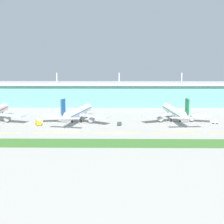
{
  "coord_description": "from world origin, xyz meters",
  "views": [
    {
      "loc": [
        -2.51,
        -186.07,
        42.49
      ],
      "look_at": [
        -5.41,
        33.35,
        7.0
      ],
      "focal_mm": 52.52,
      "sensor_mm": 36.0,
      "label": 1
    }
  ],
  "objects": [
    {
      "name": "ground_plane",
      "position": [
        0.0,
        0.0,
        0.0
      ],
      "size": [
        600.0,
        600.0,
        0.0
      ],
      "primitive_type": "plane",
      "color": "#A8A59E"
    },
    {
      "name": "airliner_far_middle",
      "position": [
        38.05,
        36.33,
        6.45
      ],
      "size": [
        48.58,
        61.04,
        18.9
      ],
      "color": "silver",
      "rests_on": "ground"
    },
    {
      "name": "grass_verge",
      "position": [
        0.0,
        -23.54,
        0.05
      ],
      "size": [
        300.0,
        18.0,
        0.1
      ],
      "primitive_type": "cube",
      "color": "#3D702D",
      "rests_on": "ground"
    },
    {
      "name": "taxiway_stripe_centre",
      "position": [
        -3.0,
        -0.79,
        0.02
      ],
      "size": [
        28.0,
        0.7,
        0.04
      ],
      "primitive_type": "cube",
      "color": "yellow",
      "rests_on": "ground"
    },
    {
      "name": "baggage_cart",
      "position": [
        63.4,
        28.22,
        1.26
      ],
      "size": [
        4.02,
        3.39,
        2.48
      ],
      "color": "silver",
      "rests_on": "ground"
    },
    {
      "name": "pushback_tug",
      "position": [
        -0.52,
        22.76,
        1.1
      ],
      "size": [
        3.02,
        4.68,
        1.85
      ],
      "color": "#333842",
      "rests_on": "ground"
    },
    {
      "name": "taxiway_stripe_mid_west",
      "position": [
        -37.0,
        -0.79,
        0.02
      ],
      "size": [
        28.0,
        0.7,
        0.04
      ],
      "primitive_type": "cube",
      "color": "yellow",
      "rests_on": "ground"
    },
    {
      "name": "airliner_near_middle",
      "position": [
        -29.33,
        33.17,
        6.44
      ],
      "size": [
        47.75,
        59.85,
        18.9
      ],
      "color": "white",
      "rests_on": "ground"
    },
    {
      "name": "fuel_truck",
      "position": [
        -53.35,
        22.34,
        2.26
      ],
      "size": [
        5.4,
        7.62,
        4.95
      ],
      "color": "gold",
      "rests_on": "ground"
    },
    {
      "name": "taxiway_stripe_mid_east",
      "position": [
        31.0,
        -0.79,
        0.02
      ],
      "size": [
        28.0,
        0.7,
        0.04
      ],
      "primitive_type": "cube",
      "color": "yellow",
      "rests_on": "ground"
    },
    {
      "name": "terminal_building",
      "position": [
        -0.0,
        113.92,
        10.91
      ],
      "size": [
        288.0,
        34.0,
        30.42
      ],
      "color": "#5B9E93",
      "rests_on": "ground"
    }
  ]
}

